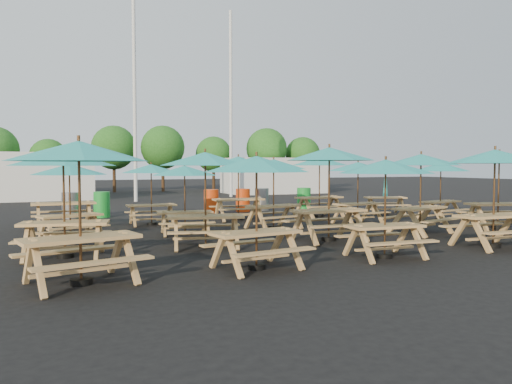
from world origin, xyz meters
name	(u,v)px	position (x,y,z in m)	size (l,w,h in m)	color
ground	(274,228)	(0.00, 0.00, 0.00)	(120.00, 120.00, 0.00)	black
picnic_unit_0	(79,158)	(-6.34, -5.65, 2.14)	(2.81, 2.81, 2.46)	tan
picnic_unit_1	(63,164)	(-6.48, -2.90, 2.06)	(2.69, 2.69, 2.37)	tan
picnic_unit_2	(69,173)	(-6.22, -0.20, 1.82)	(2.51, 2.51, 2.09)	tan
picnic_unit_3	(63,161)	(-6.27, 2.71, 2.18)	(2.42, 2.42, 2.50)	tan
picnic_unit_4	(256,170)	(-3.10, -5.69, 1.94)	(2.40, 2.40, 2.23)	tan
picnic_unit_5	(205,164)	(-3.21, -2.77, 2.07)	(2.75, 2.75, 2.38)	tan
picnic_unit_6	(185,174)	(-3.06, -0.30, 1.78)	(2.22, 2.22, 2.04)	tan
picnic_unit_7	(151,172)	(-3.48, 2.47, 1.82)	(2.03, 2.03, 2.09)	tan
picnic_unit_8	(386,172)	(-0.05, -5.70, 1.89)	(2.19, 2.19, 2.17)	tan
picnic_unit_9	(329,159)	(0.16, -3.06, 2.21)	(2.44, 2.44, 2.54)	tan
picnic_unit_10	(274,168)	(-0.10, -0.14, 1.96)	(2.51, 2.51, 2.25)	tan
picnic_unit_11	(238,164)	(-0.18, 2.73, 2.08)	(2.43, 2.43, 2.39)	tan
picnic_unit_12	(495,161)	(3.31, -5.62, 2.12)	(2.43, 2.43, 2.44)	tan
picnic_unit_13	(421,164)	(3.40, -2.94, 2.08)	(2.84, 2.84, 2.39)	tan
picnic_unit_14	(358,170)	(3.18, -0.07, 1.89)	(2.23, 2.23, 2.17)	tan
picnic_unit_15	(320,164)	(3.17, 2.51, 2.08)	(2.48, 2.48, 2.39)	tan
picnic_unit_17	(499,162)	(6.49, -3.03, 2.15)	(2.94, 2.94, 2.48)	tan
picnic_unit_18	(441,170)	(6.66, -0.33, 1.87)	(2.38, 2.38, 2.14)	tan
picnic_unit_19	(385,193)	(6.33, 2.45, 0.88)	(2.04, 1.91, 2.13)	tan
waste_bin_0	(70,205)	(-5.91, 5.78, 0.50)	(0.63, 0.63, 1.01)	gray
waste_bin_1	(102,205)	(-4.76, 5.71, 0.50)	(0.63, 0.63, 1.01)	green
waste_bin_2	(211,201)	(-0.22, 5.83, 0.50)	(0.63, 0.63, 1.01)	red
waste_bin_3	(243,200)	(1.26, 5.85, 0.50)	(0.63, 0.63, 1.01)	red
waste_bin_4	(262,199)	(2.24, 6.01, 0.50)	(0.63, 0.63, 1.01)	gray
waste_bin_5	(304,199)	(4.22, 5.67, 0.50)	(0.63, 0.63, 1.01)	green
mast_0	(135,95)	(-2.00, 14.00, 6.00)	(0.20, 0.20, 12.00)	silver
mast_1	(231,104)	(4.50, 16.00, 6.00)	(0.20, 0.20, 12.00)	silver
event_tent_0	(21,176)	(-8.00, 18.00, 1.40)	(8.00, 4.00, 2.80)	silver
event_tent_1	(273,176)	(9.00, 19.00, 1.30)	(7.00, 4.00, 2.60)	silver
tree_2	(48,157)	(-6.39, 23.65, 2.62)	(2.59, 2.59, 3.93)	#382314
tree_3	(114,148)	(-1.75, 24.72, 3.41)	(3.36, 3.36, 5.09)	#382314
tree_4	(163,147)	(1.90, 24.26, 3.46)	(3.41, 3.41, 5.17)	#382314
tree_5	(214,154)	(6.22, 24.67, 2.97)	(2.94, 2.94, 4.45)	#382314
tree_6	(267,149)	(10.23, 22.90, 3.43)	(3.38, 3.38, 5.13)	#382314
tree_7	(303,154)	(13.63, 22.92, 2.99)	(2.95, 2.95, 4.48)	#382314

